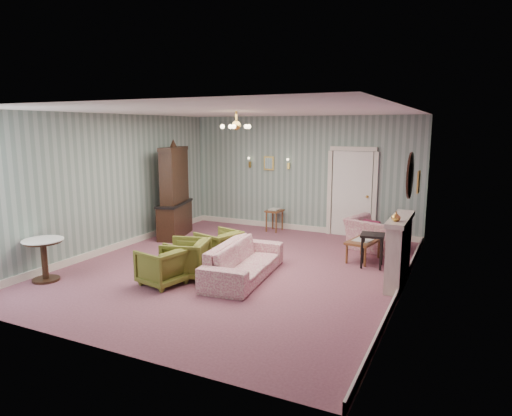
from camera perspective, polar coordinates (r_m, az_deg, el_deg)
The scene contains 27 objects.
floor at distance 8.58m, azimuth -2.38°, elevation -7.58°, with size 7.00×7.00×0.00m, color #8F5366.
ceiling at distance 8.18m, azimuth -2.53°, elevation 12.17°, with size 7.00×7.00×0.00m, color white.
wall_back at distance 11.44m, azimuth 5.84°, elevation 4.28°, with size 6.00×6.00×0.00m, color gray.
wall_front at distance 5.47m, azimuth -19.98°, elevation -2.74°, with size 6.00×6.00×0.00m, color gray.
wall_left at distance 10.01m, azimuth -17.81°, elevation 3.01°, with size 7.00×7.00×0.00m, color gray.
wall_right at distance 7.35m, azimuth 18.66°, elevation 0.52°, with size 7.00×7.00×0.00m, color gray.
wall_right_floral at distance 7.35m, azimuth 18.54°, elevation 0.53°, with size 7.00×7.00×0.00m, color #B65B91.
door at distance 11.08m, azimuth 12.07°, elevation 1.99°, with size 1.12×0.12×2.16m, color white, non-canonical shape.
olive_chair_a at distance 7.75m, azimuth -11.82°, elevation -7.05°, with size 0.68×0.63×0.70m, color olive.
olive_chair_b at distance 8.05m, azimuth -8.90°, elevation -6.12°, with size 0.73×0.68×0.75m, color olive.
olive_chair_c at distance 8.75m, azimuth -4.73°, elevation -4.76°, with size 0.71×0.66×0.73m, color olive.
sofa_chintz at distance 7.92m, azimuth -1.55°, elevation -5.96°, with size 2.11×0.62×0.83m, color #A14163.
wingback_chair at distance 10.01m, azimuth 14.91°, elevation -2.54°, with size 1.08×0.70×0.94m, color #A14163.
dresser at distance 10.96m, azimuth -10.35°, elevation 2.31°, with size 0.48×1.38×2.29m, color black, non-canonical shape.
fireplace at distance 7.94m, azimuth 17.66°, elevation -5.17°, with size 0.30×1.40×1.16m, color beige, non-canonical shape.
mantel_vase at distance 7.41m, azimuth 17.34°, elevation -1.04°, with size 0.15×0.15×0.15m, color gold.
oval_mirror at distance 7.70m, azimuth 18.91°, elevation 3.93°, with size 0.04×0.76×0.84m, color white, non-canonical shape.
framed_print at distance 9.06m, azimuth 19.92°, elevation 3.14°, with size 0.04×0.34×0.42m, color gold, non-canonical shape.
coffee_table at distance 9.21m, azimuth 13.44°, elevation -5.22°, with size 0.47×0.84×0.43m, color brown, non-canonical shape.
side_table_black at distance 8.80m, azimuth 14.50°, elevation -5.26°, with size 0.43×0.43×0.65m, color black, non-canonical shape.
pedestal_table at distance 8.58m, azimuth -25.26°, elevation -5.99°, with size 0.68×0.68×0.74m, color black, non-canonical shape.
nesting_table at distance 11.48m, azimuth 2.35°, elevation -1.48°, with size 0.36×0.46×0.59m, color brown, non-canonical shape.
gilt_mirror_back at distance 11.71m, azimuth 1.63°, elevation 5.70°, with size 0.28×0.06×0.36m, color gold, non-canonical shape.
sconce_left at distance 11.93m, azimuth -0.84°, elevation 5.78°, with size 0.16×0.12×0.30m, color gold, non-canonical shape.
sconce_right at distance 11.48m, azimuth 4.11°, elevation 5.58°, with size 0.16×0.12×0.30m, color gold, non-canonical shape.
chandelier at distance 8.17m, azimuth -2.52°, elevation 10.27°, with size 0.56×0.56×0.36m, color gold, non-canonical shape.
burgundy_cushion at distance 9.87m, azimuth 14.46°, elevation -2.64°, with size 0.38×0.10×0.38m, color maroon.
Camera 1 is at (3.85, -7.21, 2.62)m, focal length 31.53 mm.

